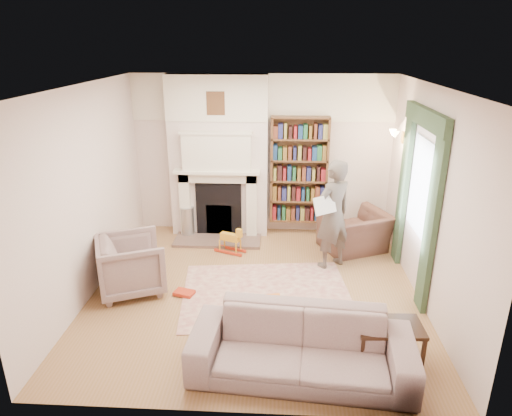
# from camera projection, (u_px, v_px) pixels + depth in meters

# --- Properties ---
(floor) EXTENTS (4.50, 4.50, 0.00)m
(floor) POSITION_uv_depth(u_px,v_px,m) (255.00, 290.00, 6.43)
(floor) COLOR olive
(floor) RESTS_ON ground
(ceiling) EXTENTS (4.50, 4.50, 0.00)m
(ceiling) POSITION_uv_depth(u_px,v_px,m) (255.00, 86.00, 5.46)
(ceiling) COLOR white
(ceiling) RESTS_ON wall_back
(wall_back) EXTENTS (4.50, 0.00, 4.50)m
(wall_back) POSITION_uv_depth(u_px,v_px,m) (262.00, 156.00, 8.05)
(wall_back) COLOR silver
(wall_back) RESTS_ON floor
(wall_front) EXTENTS (4.50, 0.00, 4.50)m
(wall_front) POSITION_uv_depth(u_px,v_px,m) (239.00, 283.00, 3.84)
(wall_front) COLOR silver
(wall_front) RESTS_ON floor
(wall_left) EXTENTS (0.00, 4.50, 4.50)m
(wall_left) POSITION_uv_depth(u_px,v_px,m) (86.00, 194.00, 6.06)
(wall_left) COLOR silver
(wall_left) RESTS_ON floor
(wall_right) EXTENTS (0.00, 4.50, 4.50)m
(wall_right) POSITION_uv_depth(u_px,v_px,m) (430.00, 200.00, 5.83)
(wall_right) COLOR silver
(wall_right) RESTS_ON floor
(fireplace) EXTENTS (1.70, 0.58, 2.80)m
(fireplace) POSITION_uv_depth(u_px,v_px,m) (219.00, 158.00, 7.91)
(fireplace) COLOR silver
(fireplace) RESTS_ON floor
(bookcase) EXTENTS (1.00, 0.24, 1.85)m
(bookcase) POSITION_uv_depth(u_px,v_px,m) (299.00, 170.00, 7.98)
(bookcase) COLOR brown
(bookcase) RESTS_ON floor
(window) EXTENTS (0.02, 0.90, 1.30)m
(window) POSITION_uv_depth(u_px,v_px,m) (421.00, 187.00, 6.19)
(window) COLOR silver
(window) RESTS_ON wall_right
(curtain_left) EXTENTS (0.07, 0.32, 2.40)m
(curtain_left) POSITION_uv_depth(u_px,v_px,m) (431.00, 223.00, 5.62)
(curtain_left) COLOR #324A2F
(curtain_left) RESTS_ON floor
(curtain_right) EXTENTS (0.07, 0.32, 2.40)m
(curtain_right) POSITION_uv_depth(u_px,v_px,m) (403.00, 188.00, 6.93)
(curtain_right) COLOR #324A2F
(curtain_right) RESTS_ON floor
(pelmet) EXTENTS (0.09, 1.70, 0.24)m
(pelmet) POSITION_uv_depth(u_px,v_px,m) (426.00, 118.00, 5.87)
(pelmet) COLOR #324A2F
(pelmet) RESTS_ON wall_right
(wall_sconce) EXTENTS (0.20, 0.24, 0.24)m
(wall_sconce) POSITION_uv_depth(u_px,v_px,m) (391.00, 137.00, 7.07)
(wall_sconce) COLOR gold
(wall_sconce) RESTS_ON wall_right
(rug) EXTENTS (2.48, 2.01, 0.01)m
(rug) POSITION_uv_depth(u_px,v_px,m) (266.00, 294.00, 6.34)
(rug) COLOR beige
(rug) RESTS_ON floor
(armchair_reading) EXTENTS (1.29, 1.22, 0.66)m
(armchair_reading) POSITION_uv_depth(u_px,v_px,m) (355.00, 232.00, 7.57)
(armchair_reading) COLOR #482A26
(armchair_reading) RESTS_ON floor
(armchair_left) EXTENTS (1.14, 1.13, 0.80)m
(armchair_left) POSITION_uv_depth(u_px,v_px,m) (131.00, 265.00, 6.31)
(armchair_left) COLOR gray
(armchair_left) RESTS_ON floor
(sofa) EXTENTS (2.37, 1.09, 0.67)m
(sofa) POSITION_uv_depth(u_px,v_px,m) (301.00, 346.00, 4.73)
(sofa) COLOR #A49887
(sofa) RESTS_ON floor
(man_reading) EXTENTS (0.74, 0.69, 1.70)m
(man_reading) POSITION_uv_depth(u_px,v_px,m) (333.00, 215.00, 6.85)
(man_reading) COLOR #524942
(man_reading) RESTS_ON floor
(newspaper) EXTENTS (0.37, 0.31, 0.25)m
(newspaper) POSITION_uv_depth(u_px,v_px,m) (325.00, 205.00, 6.59)
(newspaper) COLOR silver
(newspaper) RESTS_ON man_reading
(coffee_table) EXTENTS (0.71, 0.47, 0.45)m
(coffee_table) POSITION_uv_depth(u_px,v_px,m) (388.00, 342.00, 4.97)
(coffee_table) COLOR #342212
(coffee_table) RESTS_ON floor
(paraffin_heater) EXTENTS (0.30, 0.30, 0.55)m
(paraffin_heater) POSITION_uv_depth(u_px,v_px,m) (188.00, 222.00, 8.13)
(paraffin_heater) COLOR #ACAEB4
(paraffin_heater) RESTS_ON floor
(rocking_horse) EXTENTS (0.55, 0.38, 0.45)m
(rocking_horse) POSITION_uv_depth(u_px,v_px,m) (230.00, 240.00, 7.51)
(rocking_horse) COLOR gold
(rocking_horse) RESTS_ON rug
(board_game) EXTENTS (0.40, 0.40, 0.03)m
(board_game) POSITION_uv_depth(u_px,v_px,m) (239.00, 304.00, 6.04)
(board_game) COLOR gold
(board_game) RESTS_ON rug
(game_box_lid) EXTENTS (0.31, 0.25, 0.04)m
(game_box_lid) POSITION_uv_depth(u_px,v_px,m) (184.00, 293.00, 6.30)
(game_box_lid) COLOR #B52C14
(game_box_lid) RESTS_ON rug
(comic_annuals) EXTENTS (0.51, 0.63, 0.02)m
(comic_annuals) POSITION_uv_depth(u_px,v_px,m) (272.00, 303.00, 6.09)
(comic_annuals) COLOR red
(comic_annuals) RESTS_ON rug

